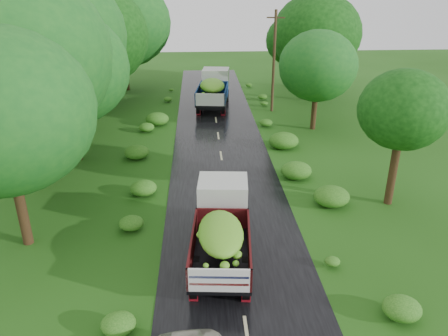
{
  "coord_description": "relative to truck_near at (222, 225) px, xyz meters",
  "views": [
    {
      "loc": [
        -1.46,
        -11.27,
        11.19
      ],
      "look_at": [
        -0.16,
        10.12,
        1.7
      ],
      "focal_mm": 35.0,
      "sensor_mm": 36.0,
      "label": 1
    }
  ],
  "objects": [
    {
      "name": "shrubs",
      "position": [
        0.59,
        9.46,
        -1.18
      ],
      "size": [
        11.9,
        44.0,
        0.7
      ],
      "color": "#1C5614",
      "rests_on": "ground"
    },
    {
      "name": "truck_near",
      "position": [
        0.0,
        0.0,
        0.0
      ],
      "size": [
        2.8,
        6.62,
        2.71
      ],
      "rotation": [
        0.0,
        0.0,
        -0.08
      ],
      "color": "black",
      "rests_on": "ground"
    },
    {
      "name": "truck_far",
      "position": [
        0.61,
        23.92,
        0.17
      ],
      "size": [
        3.41,
        7.42,
        3.01
      ],
      "rotation": [
        0.0,
        0.0,
        -0.13
      ],
      "color": "black",
      "rests_on": "ground"
    },
    {
      "name": "trees_right",
      "position": [
        9.33,
        21.32,
        3.87
      ],
      "size": [
        5.73,
        29.97,
        8.05
      ],
      "color": "black",
      "rests_on": "ground"
    },
    {
      "name": "utility_pole",
      "position": [
        5.71,
        21.83,
        2.91
      ],
      "size": [
        1.5,
        0.41,
        8.63
      ],
      "rotation": [
        0.0,
        0.0,
        -0.2
      ],
      "color": "#382616",
      "rests_on": "ground"
    },
    {
      "name": "road",
      "position": [
        0.59,
        0.46,
        -1.52
      ],
      "size": [
        6.5,
        80.0,
        0.02
      ],
      "primitive_type": "cube",
      "color": "black",
      "rests_on": "ground"
    },
    {
      "name": "road_lines",
      "position": [
        0.59,
        1.46,
        -1.51
      ],
      "size": [
        0.12,
        69.6,
        0.0
      ],
      "color": "#BFB78C",
      "rests_on": "road"
    },
    {
      "name": "ground",
      "position": [
        0.59,
        -4.54,
        -1.53
      ],
      "size": [
        120.0,
        120.0,
        0.0
      ],
      "primitive_type": "plane",
      "color": "#1C490F",
      "rests_on": "ground"
    },
    {
      "name": "trees_left",
      "position": [
        -9.75,
        17.11,
        5.05
      ],
      "size": [
        7.07,
        33.28,
        9.4
      ],
      "color": "black",
      "rests_on": "ground"
    }
  ]
}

